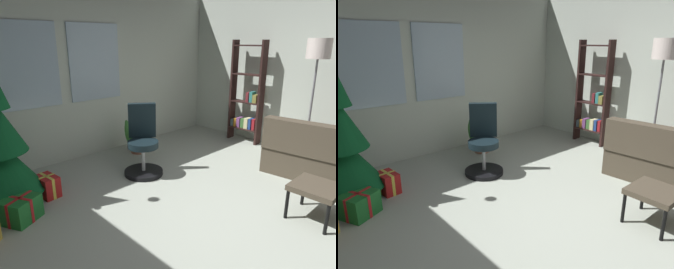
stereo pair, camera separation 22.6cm
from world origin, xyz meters
TOP-DOWN VIEW (x-y plane):
  - ground_plane at (0.00, 0.00)m, footprint 5.37×6.11m
  - wall_back_with_windows at (-0.02, 3.10)m, footprint 5.37×0.12m
  - footstool at (0.67, -0.40)m, footprint 0.48×0.47m
  - gift_box_red at (-1.21, 2.10)m, footprint 0.23×0.33m
  - gift_box_green at (-1.65, 1.77)m, footprint 0.45×0.44m
  - office_chair at (0.10, 1.82)m, footprint 0.59×0.60m
  - bookshelf at (2.47, 1.64)m, footprint 0.18×0.64m
  - floor_lamp at (2.09, 0.32)m, footprint 0.33×0.33m
  - potted_plant at (0.55, 2.55)m, footprint 0.47×0.51m

SIDE VIEW (x-z plane):
  - ground_plane at x=0.00m, z-range -0.10..0.00m
  - gift_box_red at x=-1.21m, z-range 0.00..0.27m
  - gift_box_green at x=-1.65m, z-range 0.00..0.27m
  - potted_plant at x=0.55m, z-range -0.04..0.54m
  - footstool at x=0.67m, z-range 0.15..0.55m
  - office_chair at x=0.10m, z-range -0.11..0.90m
  - bookshelf at x=2.47m, z-range -0.13..1.75m
  - wall_back_with_windows at x=-0.02m, z-range 0.01..2.79m
  - floor_lamp at x=2.09m, z-range 0.65..2.55m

